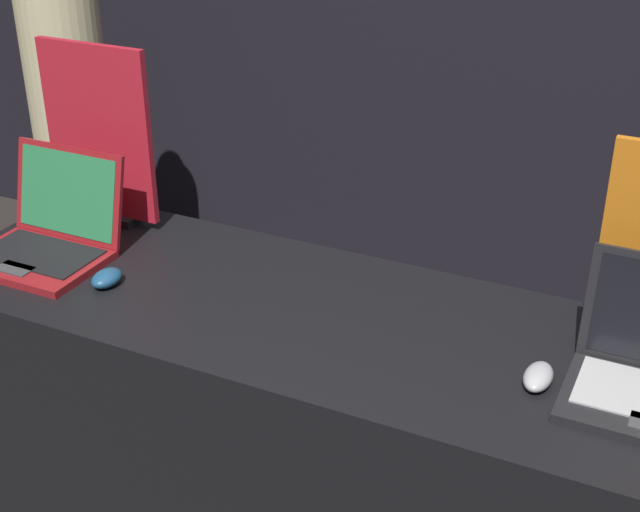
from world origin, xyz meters
TOP-DOWN VIEW (x-y plane):
  - display_counter at (0.00, 0.32)m, footprint 1.97×0.64m
  - laptop_front at (-0.76, 0.28)m, footprint 0.34×0.31m
  - mouse_front at (-0.53, 0.21)m, footprint 0.06×0.09m
  - promo_stand_front at (-0.76, 0.52)m, footprint 0.34×0.07m
  - mouse_back at (0.52, 0.26)m, footprint 0.06×0.10m
  - person_bystander at (-1.53, 1.29)m, footprint 0.30×0.30m

SIDE VIEW (x-z plane):
  - display_counter at x=0.00m, z-range 0.00..0.97m
  - person_bystander at x=-1.53m, z-range 0.03..1.64m
  - mouse_back at x=0.52m, z-range 0.97..1.00m
  - mouse_front at x=-0.53m, z-range 0.97..1.01m
  - laptop_front at x=-0.76m, z-range 0.90..1.16m
  - promo_stand_front at x=-0.76m, z-range 0.96..1.46m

